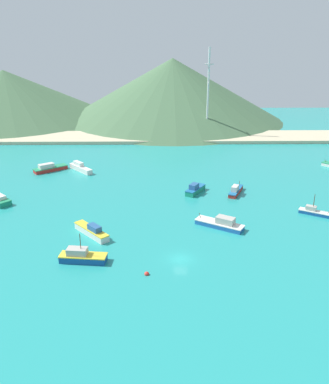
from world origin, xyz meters
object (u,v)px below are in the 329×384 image
at_px(fishing_boat_7, 236,191).
at_px(fishing_boat_5, 50,168).
at_px(fishing_boat_6, 314,212).
at_px(fishing_boat_3, 80,168).
at_px(fishing_boat_9, 82,256).
at_px(buoy_0, 147,274).
at_px(fishing_boat_0, 92,231).
at_px(fishing_boat_11, 221,223).
at_px(radio_tower, 208,92).
at_px(fishing_boat_1, 195,189).

bearing_deg(fishing_boat_7, fishing_boat_5, 159.62).
distance_m(fishing_boat_5, fishing_boat_6, 77.07).
distance_m(fishing_boat_3, fishing_boat_7, 48.53).
height_order(fishing_boat_6, fishing_boat_9, fishing_boat_9).
xyz_separation_m(fishing_boat_3, fishing_boat_7, (44.23, -19.97, -0.15)).
bearing_deg(buoy_0, fishing_boat_5, 118.22).
relative_size(fishing_boat_0, fishing_boat_11, 0.85).
relative_size(fishing_boat_3, fishing_boat_9, 1.03).
bearing_deg(buoy_0, radio_tower, 78.11).
relative_size(fishing_boat_1, fishing_boat_7, 0.90).
xyz_separation_m(fishing_boat_3, fishing_boat_9, (9.93, -53.85, 0.00)).
distance_m(fishing_boat_5, fishing_boat_11, 61.67).
bearing_deg(fishing_boat_5, fishing_boat_1, -24.05).
distance_m(fishing_boat_9, fishing_boat_11, 30.86).
height_order(fishing_boat_9, buoy_0, fishing_boat_9).
distance_m(fishing_boat_1, fishing_boat_3, 38.77).
xyz_separation_m(fishing_boat_5, fishing_boat_6, (69.43, -33.46, -0.23)).
bearing_deg(buoy_0, fishing_boat_3, 110.54).
height_order(fishing_boat_7, fishing_boat_9, fishing_boat_9).
xyz_separation_m(fishing_boat_6, fishing_boat_9, (-50.04, -20.38, 0.30)).
distance_m(fishing_boat_1, buoy_0, 40.97).
distance_m(fishing_boat_3, fishing_boat_6, 68.68).
bearing_deg(fishing_boat_6, fishing_boat_0, -168.77).
height_order(fishing_boat_0, fishing_boat_5, fishing_boat_0).
xyz_separation_m(fishing_boat_7, fishing_boat_9, (-34.30, -33.88, 0.15)).
height_order(fishing_boat_1, fishing_boat_7, fishing_boat_1).
height_order(fishing_boat_5, fishing_boat_9, fishing_boat_9).
height_order(fishing_boat_9, radio_tower, radio_tower).
relative_size(fishing_boat_0, fishing_boat_6, 1.32).
bearing_deg(fishing_boat_9, fishing_boat_3, 100.45).
bearing_deg(fishing_boat_5, radio_tower, 40.46).
xyz_separation_m(fishing_boat_5, fishing_boat_7, (53.69, -19.95, -0.08)).
distance_m(fishing_boat_6, buoy_0, 45.55).
bearing_deg(fishing_boat_0, fishing_boat_11, 7.04).
height_order(fishing_boat_0, fishing_boat_1, fishing_boat_1).
bearing_deg(fishing_boat_1, fishing_boat_11, -79.47).
relative_size(fishing_boat_1, fishing_boat_6, 1.14).
relative_size(fishing_boat_5, fishing_boat_9, 1.12).
distance_m(fishing_boat_7, fishing_boat_11, 21.12).
distance_m(fishing_boat_11, buoy_0, 24.21).
height_order(fishing_boat_1, fishing_boat_9, fishing_boat_9).
xyz_separation_m(fishing_boat_0, fishing_boat_5, (-19.62, 43.34, -0.02)).
bearing_deg(fishing_boat_6, fishing_boat_5, 154.27).
height_order(fishing_boat_5, buoy_0, fishing_boat_5).
bearing_deg(fishing_boat_5, fishing_boat_3, 0.12).
height_order(fishing_boat_0, fishing_boat_9, fishing_boat_9).
bearing_deg(fishing_boat_11, fishing_boat_3, 133.16).
bearing_deg(fishing_boat_9, fishing_boat_0, 88.77).
relative_size(fishing_boat_5, radio_tower, 0.28).
relative_size(fishing_boat_7, buoy_0, 10.21).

